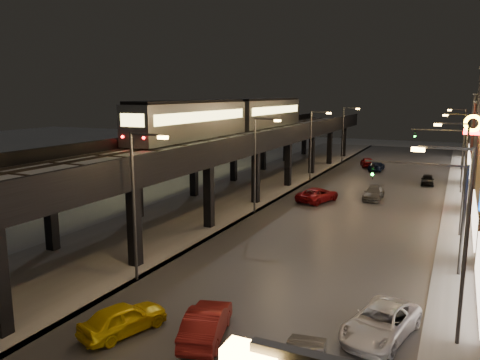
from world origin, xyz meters
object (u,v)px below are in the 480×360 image
at_px(subway_train, 235,115).
at_px(car_onc_dark, 381,324).
at_px(car_mid_dark, 376,166).
at_px(car_onc_white, 374,194).
at_px(car_taxi, 123,319).
at_px(car_near_white, 206,324).
at_px(car_onc_red, 428,180).
at_px(car_mid_silver, 318,195).
at_px(car_far_white, 367,162).

relative_size(subway_train, car_onc_dark, 7.73).
bearing_deg(car_mid_dark, car_onc_white, 98.16).
bearing_deg(car_onc_white, car_taxi, -100.78).
bearing_deg(car_onc_dark, car_near_white, -140.78).
bearing_deg(car_onc_red, car_mid_dark, 128.90).
bearing_deg(car_taxi, car_mid_dark, -74.72).
bearing_deg(car_mid_silver, car_onc_red, -106.50).
height_order(subway_train, car_taxi, subway_train).
distance_m(car_taxi, car_near_white, 3.98).
bearing_deg(car_far_white, car_onc_dark, 84.35).
bearing_deg(car_near_white, car_onc_red, -114.44).
relative_size(car_far_white, car_onc_red, 1.18).
height_order(car_near_white, car_mid_silver, car_near_white).
distance_m(subway_train, car_mid_dark, 24.34).
relative_size(car_mid_dark, car_onc_dark, 0.91).
xyz_separation_m(car_taxi, car_onc_white, (5.86, 34.02, -0.06)).
height_order(car_taxi, car_onc_white, car_taxi).
relative_size(subway_train, car_onc_white, 8.70).
relative_size(car_mid_silver, car_onc_red, 1.44).
bearing_deg(car_onc_red, car_onc_white, -115.60).
distance_m(car_mid_dark, car_far_white, 3.48).
distance_m(car_mid_silver, car_mid_dark, 23.30).
bearing_deg(car_far_white, car_mid_dark, 105.32).
distance_m(subway_train, car_onc_white, 18.88).
bearing_deg(car_taxi, car_far_white, -72.70).
relative_size(car_mid_silver, car_onc_dark, 1.04).
distance_m(car_far_white, car_onc_dark, 52.79).
relative_size(car_near_white, car_onc_dark, 0.89).
height_order(car_onc_dark, car_onc_white, car_onc_dark).
relative_size(car_taxi, car_onc_white, 0.93).
xyz_separation_m(car_mid_silver, car_mid_dark, (2.23, 23.19, -0.06)).
xyz_separation_m(subway_train, car_onc_white, (17.09, -1.48, -7.89)).
height_order(car_mid_dark, car_onc_red, car_mid_dark).
bearing_deg(car_onc_red, subway_train, -158.91).
bearing_deg(subway_train, car_onc_dark, -54.13).
distance_m(car_near_white, car_mid_silver, 29.36).
xyz_separation_m(subway_train, car_taxi, (11.23, -35.49, -7.83)).
bearing_deg(car_mid_dark, car_mid_silver, 84.32).
height_order(car_taxi, car_mid_dark, car_taxi).
bearing_deg(car_far_white, car_onc_red, 112.95).
distance_m(subway_train, car_onc_red, 25.09).
bearing_deg(car_taxi, car_mid_silver, -72.95).
bearing_deg(car_mid_silver, car_onc_white, -127.72).
xyz_separation_m(car_mid_silver, car_far_white, (0.40, 26.16, 0.00)).
relative_size(car_mid_dark, car_onc_red, 1.27).
height_order(car_far_white, car_onc_dark, car_far_white).
xyz_separation_m(car_onc_dark, car_onc_white, (-5.17, 29.30, -0.05)).
bearing_deg(car_near_white, car_mid_silver, -99.78).
bearing_deg(car_mid_silver, car_far_white, -73.78).
relative_size(car_onc_white, car_onc_red, 1.23).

